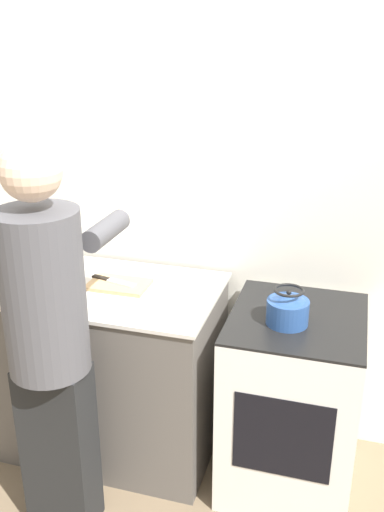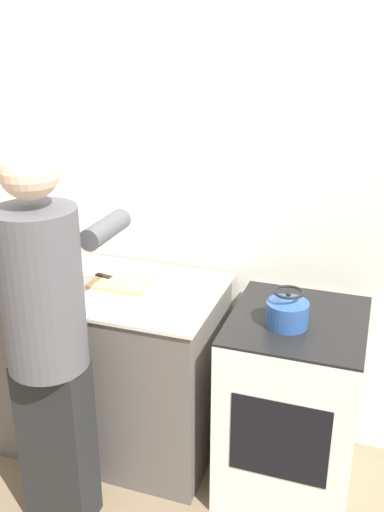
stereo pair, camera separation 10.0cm
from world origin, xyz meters
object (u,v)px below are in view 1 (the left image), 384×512
object	(u,v)px
bowl_prep	(51,283)
person	(50,335)
oven	(292,400)
canister_jar	(12,252)
knife	(112,280)
kettle	(288,309)
cutting_board	(119,285)

from	to	relation	value
bowl_prep	person	bearing A→B (deg)	-61.14
oven	canister_jar	bearing A→B (deg)	175.32
oven	bowl_prep	size ratio (longest dim) A/B	7.10
knife	kettle	bearing A→B (deg)	5.57
bowl_prep	canister_jar	distance (m)	0.42
oven	cutting_board	world-z (taller)	cutting_board
person	bowl_prep	size ratio (longest dim) A/B	13.79
canister_jar	person	bearing A→B (deg)	-48.27
kettle	oven	bearing A→B (deg)	62.27
kettle	canister_jar	xyz separation A→B (m)	(-1.47, 0.20, 0.03)
person	kettle	size ratio (longest dim) A/B	9.42
bowl_prep	canister_jar	bearing A→B (deg)	147.38
kettle	cutting_board	bearing A→B (deg)	173.12
oven	person	xyz separation A→B (m)	(-0.92, -0.54, 0.50)
knife	canister_jar	bearing A→B (deg)	-175.22
kettle	bowl_prep	xyz separation A→B (m)	(-1.12, -0.02, -0.01)
kettle	bowl_prep	bearing A→B (deg)	-178.74
oven	knife	bearing A→B (deg)	177.68
canister_jar	knife	bearing A→B (deg)	-8.16
oven	cutting_board	distance (m)	0.99
oven	kettle	world-z (taller)	kettle
canister_jar	bowl_prep	bearing A→B (deg)	-32.62
person	cutting_board	bearing A→B (deg)	84.55
cutting_board	bowl_prep	xyz separation A→B (m)	(-0.30, -0.12, 0.02)
cutting_board	bowl_prep	bearing A→B (deg)	-157.26
bowl_prep	canister_jar	world-z (taller)	canister_jar
kettle	canister_jar	world-z (taller)	kettle
cutting_board	knife	xyz separation A→B (m)	(-0.04, 0.01, 0.01)
person	cutting_board	size ratio (longest dim) A/B	5.89
person	cutting_board	xyz separation A→B (m)	(0.05, 0.56, -0.02)
knife	canister_jar	size ratio (longest dim) A/B	1.72
cutting_board	kettle	bearing A→B (deg)	-6.88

